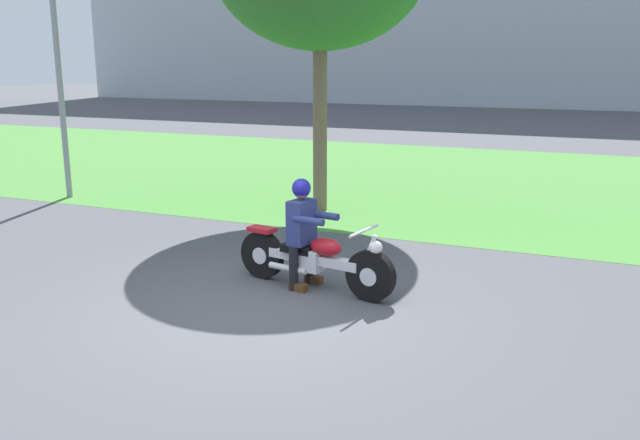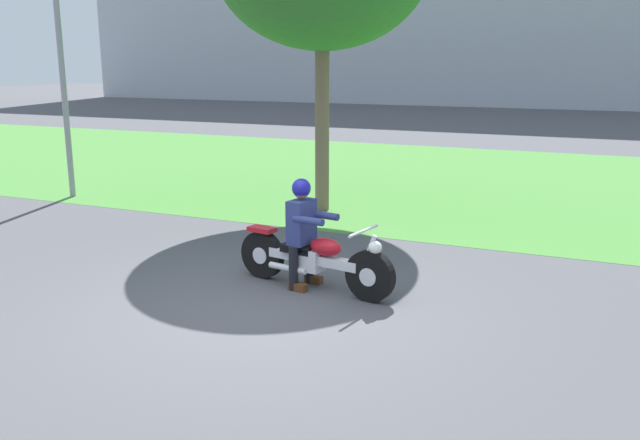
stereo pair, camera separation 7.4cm
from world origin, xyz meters
TOP-DOWN VIEW (x-y plane):
  - ground at (0.00, 0.00)m, footprint 120.00×120.00m
  - grass_verge at (0.00, 9.67)m, footprint 60.00×12.00m
  - motorcycle_lead at (0.30, 0.96)m, footprint 2.25×0.71m
  - rider_lead at (0.14, 0.99)m, footprint 0.60×0.52m
  - streetlight_pole at (-6.71, 4.26)m, footprint 0.96×0.20m

SIDE VIEW (x-z plane):
  - ground at x=0.00m, z-range 0.00..0.00m
  - grass_verge at x=0.00m, z-range 0.00..0.01m
  - motorcycle_lead at x=0.30m, z-range -0.05..0.83m
  - rider_lead at x=0.14m, z-range 0.12..1.51m
  - streetlight_pole at x=-6.71m, z-range 0.73..6.83m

